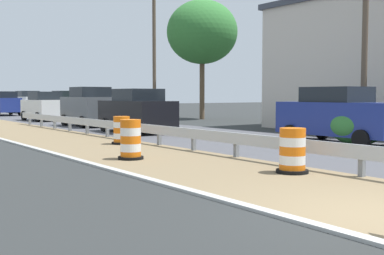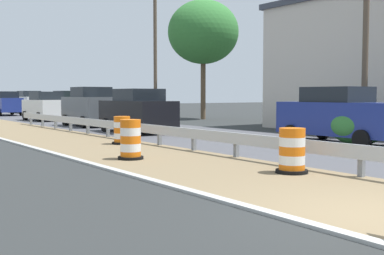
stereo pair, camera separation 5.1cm
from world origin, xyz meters
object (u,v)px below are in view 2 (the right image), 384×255
car_lead_near_lane (46,106)px  car_lead_far_lane (90,107)px  traffic_barrel_close (131,141)px  car_mid_far_lane (30,102)px  car_distant_c (67,104)px  traffic_barrel_mid (122,132)px  car_trailing_far_lane (137,111)px  car_distant_a (14,101)px  car_distant_b (6,103)px  utility_pole_near (365,43)px  car_trailing_near_lane (340,115)px  traffic_barrel_nearest (292,153)px  utility_pole_mid (155,51)px

car_lead_near_lane → car_lead_far_lane: size_ratio=1.03×
traffic_barrel_close → car_lead_far_lane: car_lead_far_lane is taller
car_lead_near_lane → car_mid_far_lane: (3.51, 14.82, 0.08)m
car_distant_c → traffic_barrel_mid: bearing=-16.7°
car_trailing_far_lane → car_distant_a: 34.03m
car_distant_b → utility_pole_near: 32.40m
traffic_barrel_mid → car_trailing_near_lane: car_trailing_near_lane is taller
traffic_barrel_close → traffic_barrel_mid: (1.74, 3.84, -0.05)m
utility_pole_near → car_lead_near_lane: bearing=104.9°
traffic_barrel_nearest → traffic_barrel_mid: 8.09m
traffic_barrel_nearest → car_distant_c: size_ratio=0.24×
utility_pole_near → traffic_barrel_close: bearing=179.8°
car_distant_a → utility_pole_near: (1.91, -42.09, 2.78)m
car_lead_far_lane → car_distant_c: size_ratio=0.95×
car_lead_far_lane → car_mid_far_lane: 22.46m
car_distant_a → car_lead_near_lane: bearing=-9.6°
car_lead_near_lane → car_distant_c: size_ratio=0.98×
car_distant_a → car_lead_far_lane: bearing=-6.9°
car_trailing_near_lane → utility_pole_mid: 17.98m
car_lead_near_lane → car_trailing_near_lane: bearing=-172.7°
car_lead_near_lane → car_lead_far_lane: car_lead_far_lane is taller
car_lead_near_lane → car_mid_far_lane: car_mid_far_lane is taller
traffic_barrel_nearest → car_trailing_far_lane: size_ratio=0.23×
traffic_barrel_close → utility_pole_near: bearing=-0.2°
car_lead_near_lane → car_distant_a: 21.14m
utility_pole_mid → traffic_barrel_nearest: bearing=-113.8°
utility_pole_near → traffic_barrel_mid: bearing=156.4°
traffic_barrel_close → car_distant_a: (8.71, 42.05, 0.56)m
car_lead_far_lane → car_distant_a: car_lead_far_lane is taller
traffic_barrel_mid → car_mid_far_lane: 32.93m
car_trailing_near_lane → car_distant_c: car_distant_c is taller
traffic_barrel_close → car_lead_far_lane: size_ratio=0.27×
utility_pole_mid → utility_pole_near: bearing=-91.6°
car_distant_a → utility_pole_mid: (2.39, -25.27, 3.69)m
car_distant_a → utility_pole_mid: utility_pole_mid is taller
car_trailing_far_lane → utility_pole_mid: bearing=-35.6°
car_trailing_far_lane → car_trailing_near_lane: bearing=-157.9°
car_distant_a → utility_pole_near: utility_pole_near is taller
car_trailing_near_lane → utility_pole_mid: size_ratio=0.52×
traffic_barrel_close → utility_pole_mid: 20.57m
car_distant_c → car_distant_a: bearing=-179.3°
traffic_barrel_nearest → utility_pole_near: utility_pole_near is taller
car_trailing_far_lane → utility_pole_near: bearing=-144.7°
traffic_barrel_mid → utility_pole_near: 10.25m
car_mid_far_lane → car_distant_a: 5.99m
car_lead_far_lane → car_trailing_far_lane: (-0.13, -5.63, -0.07)m
traffic_barrel_close → car_trailing_near_lane: bearing=-4.1°
car_lead_near_lane → car_mid_far_lane: 15.23m
car_lead_near_lane → car_distant_a: (3.74, 20.81, 0.06)m
traffic_barrel_mid → car_lead_far_lane: 10.57m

